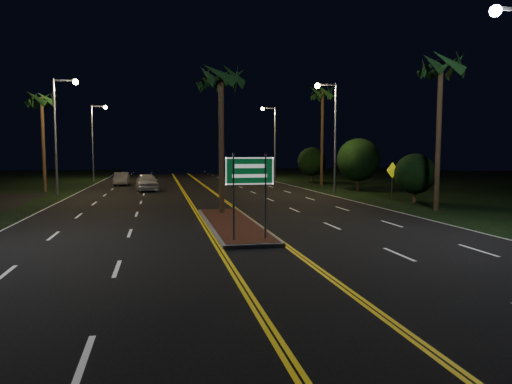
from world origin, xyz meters
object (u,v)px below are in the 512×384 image
object	(u,v)px
streetlight_right_far	(272,134)
warning_sign	(392,175)
streetlight_right_mid	(331,125)
car_far	(121,178)
shrub_far	(312,162)
median_island	(232,224)
palm_median	(221,78)
highway_sign	(250,179)
palm_right_far	(323,94)
shrub_near	(415,174)
shrub_mid	(358,160)
streetlight_left_far	(96,133)
car_near	(147,181)
streetlight_left_mid	(60,123)
palm_right_near	(441,67)
palm_left_far	(41,100)

from	to	relation	value
streetlight_right_far	warning_sign	world-z (taller)	streetlight_right_far
streetlight_right_mid	car_far	xyz separation A→B (m)	(-17.72, 13.56, -4.89)
shrub_far	car_far	world-z (taller)	shrub_far
median_island	palm_median	xyz separation A→B (m)	(0.00, 3.50, 7.19)
median_island	car_far	xyz separation A→B (m)	(-7.11, 28.56, 0.68)
car_far	highway_sign	bearing A→B (deg)	-77.78
shrub_far	streetlight_right_far	bearing A→B (deg)	117.98
streetlight_right_mid	palm_right_far	xyz separation A→B (m)	(2.19, 8.00, 3.49)
shrub_near	shrub_far	bearing A→B (deg)	89.22
shrub_mid	shrub_near	bearing A→B (deg)	-92.86
streetlight_left_far	shrub_far	bearing A→B (deg)	-18.14
palm_right_far	streetlight_right_far	bearing A→B (deg)	100.33
car_near	streetlight_right_mid	bearing A→B (deg)	-26.52
streetlight_left_mid	streetlight_right_mid	xyz separation A→B (m)	(21.23, -2.00, 0.00)
highway_sign	car_near	size ratio (longest dim) A/B	0.59
shrub_near	car_near	size ratio (longest dim) A/B	0.61
streetlight_left_mid	shrub_mid	bearing A→B (deg)	0.00
streetlight_left_far	shrub_mid	distance (m)	31.85
highway_sign	warning_sign	xyz separation A→B (m)	(12.97, 13.25, -0.65)
shrub_near	palm_right_near	bearing A→B (deg)	-104.04
streetlight_right_mid	palm_right_near	distance (m)	12.41
shrub_near	car_near	world-z (taller)	shrub_near
palm_right_near	palm_left_far	bearing A→B (deg)	144.57
median_island	streetlight_right_mid	size ratio (longest dim) A/B	1.14
highway_sign	palm_right_near	xyz separation A→B (m)	(12.50, 7.20, 5.81)
shrub_near	shrub_mid	world-z (taller)	shrub_mid
highway_sign	warning_sign	size ratio (longest dim) A/B	1.20
palm_median	shrub_mid	world-z (taller)	palm_median
streetlight_left_far	palm_left_far	bearing A→B (deg)	-97.78
shrub_near	shrub_mid	distance (m)	10.04
streetlight_left_far	shrub_near	distance (m)	38.67
palm_right_far	palm_median	bearing A→B (deg)	-123.28
palm_median	highway_sign	bearing A→B (deg)	-90.00
streetlight_left_mid	shrub_mid	world-z (taller)	streetlight_left_mid
streetlight_left_mid	palm_right_near	xyz separation A→B (m)	(23.11, -14.00, 2.56)
streetlight_right_far	palm_right_far	xyz separation A→B (m)	(2.19, -12.00, 3.49)
streetlight_left_far	shrub_mid	world-z (taller)	streetlight_left_far
streetlight_right_far	shrub_mid	world-z (taller)	streetlight_right_far
palm_left_far	shrub_near	size ratio (longest dim) A/B	2.67
car_far	warning_sign	size ratio (longest dim) A/B	1.71
car_far	shrub_near	bearing A→B (deg)	-46.31
shrub_far	highway_sign	bearing A→B (deg)	-112.57
palm_right_near	car_near	xyz separation A→B (m)	(-16.83, 17.68, -7.31)
streetlight_left_mid	palm_right_near	size ratio (longest dim) A/B	0.97
streetlight_right_mid	shrub_mid	distance (m)	4.90
palm_median	shrub_mid	size ratio (longest dim) A/B	1.80
palm_median	palm_right_near	size ratio (longest dim) A/B	0.89
median_island	shrub_far	world-z (taller)	shrub_far
palm_left_far	car_far	bearing A→B (deg)	53.01
streetlight_right_mid	palm_left_far	bearing A→B (deg)	165.63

